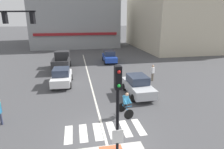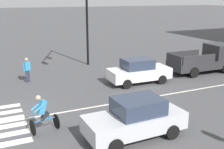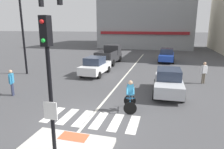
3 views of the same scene
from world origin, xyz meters
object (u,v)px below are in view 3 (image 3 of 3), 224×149
at_px(car_silver_eastbound_mid, 168,82).
at_px(pickup_truck_charcoal_westbound_distant, 110,55).
at_px(traffic_light_mast, 33,20).
at_px(cyclist, 130,95).
at_px(pedestrian_at_curb_left, 11,81).
at_px(car_blue_eastbound_distant, 167,55).
at_px(signal_pole, 49,78).
at_px(car_white_westbound_far, 95,66).
at_px(pedestrian_waiting_far_side, 204,71).

xyz_separation_m(car_silver_eastbound_mid, pickup_truck_charcoal_westbound_distant, (-6.64, 9.89, 0.17)).
bearing_deg(pickup_truck_charcoal_westbound_distant, traffic_light_mast, -118.76).
bearing_deg(cyclist, pedestrian_at_curb_left, 176.55).
xyz_separation_m(car_blue_eastbound_distant, cyclist, (-1.81, -15.86, 0.06)).
distance_m(car_silver_eastbound_mid, pedestrian_at_curb_left, 9.98).
distance_m(traffic_light_mast, pedestrian_at_curb_left, 6.27).
bearing_deg(signal_pole, car_white_westbound_far, 103.36).
bearing_deg(pedestrian_at_curb_left, car_silver_eastbound_mid, 16.74).
height_order(signal_pole, pickup_truck_charcoal_westbound_distant, signal_pole).
bearing_deg(pedestrian_at_curb_left, car_white_westbound_far, 64.28).
bearing_deg(car_silver_eastbound_mid, pedestrian_at_curb_left, -163.26).
distance_m(car_white_westbound_far, pedestrian_at_curb_left, 7.41).
distance_m(signal_pole, cyclist, 5.32).
bearing_deg(cyclist, pickup_truck_charcoal_westbound_distant, 109.64).
bearing_deg(signal_pole, car_silver_eastbound_mid, 66.17).
bearing_deg(signal_pole, traffic_light_mast, 127.18).
bearing_deg(signal_pole, pickup_truck_charcoal_westbound_distant, 99.84).
relative_size(traffic_light_mast, pickup_truck_charcoal_westbound_distant, 1.34).
bearing_deg(car_white_westbound_far, signal_pole, -76.64).
height_order(signal_pole, pedestrian_at_curb_left, signal_pole).
bearing_deg(car_blue_eastbound_distant, pedestrian_waiting_far_side, -73.59).
bearing_deg(pedestrian_at_curb_left, pedestrian_waiting_far_side, 26.45).
distance_m(traffic_light_mast, car_silver_eastbound_mid, 11.89).
xyz_separation_m(car_white_westbound_far, pedestrian_waiting_far_side, (8.98, -0.61, 0.17)).
relative_size(pedestrian_at_curb_left, pedestrian_waiting_far_side, 1.00).
bearing_deg(car_blue_eastbound_distant, pickup_truck_charcoal_westbound_distant, -158.03).
xyz_separation_m(car_white_westbound_far, car_silver_eastbound_mid, (6.34, -3.80, 0.00)).
relative_size(signal_pole, pedestrian_waiting_far_side, 2.66).
relative_size(car_white_westbound_far, pickup_truck_charcoal_westbound_distant, 0.81).
relative_size(car_blue_eastbound_distant, pedestrian_waiting_far_side, 2.49).
height_order(car_blue_eastbound_distant, car_silver_eastbound_mid, same).
relative_size(traffic_light_mast, cyclist, 4.10).
height_order(car_white_westbound_far, pedestrian_at_curb_left, pedestrian_at_curb_left).
height_order(traffic_light_mast, car_blue_eastbound_distant, traffic_light_mast).
bearing_deg(traffic_light_mast, cyclist, -29.75).
bearing_deg(traffic_light_mast, car_white_westbound_far, 22.23).
relative_size(car_blue_eastbound_distant, car_white_westbound_far, 1.00).
distance_m(signal_pole, car_silver_eastbound_mid, 8.99).
relative_size(signal_pole, car_white_westbound_far, 1.07).
relative_size(car_silver_eastbound_mid, pedestrian_at_curb_left, 2.48).
xyz_separation_m(car_silver_eastbound_mid, pedestrian_at_curb_left, (-9.56, -2.87, 0.17)).
bearing_deg(car_silver_eastbound_mid, traffic_light_mast, 170.35).
xyz_separation_m(traffic_light_mast, cyclist, (9.12, -5.21, -3.92)).
bearing_deg(pedestrian_waiting_far_side, car_blue_eastbound_distant, 106.41).
bearing_deg(pedestrian_waiting_far_side, traffic_light_mast, -174.51).
bearing_deg(car_blue_eastbound_distant, cyclist, -96.51).
xyz_separation_m(signal_pole, traffic_light_mast, (-7.50, 9.89, 1.96)).
bearing_deg(car_white_westbound_far, traffic_light_mast, -157.77).
bearing_deg(cyclist, car_blue_eastbound_distant, 83.49).
bearing_deg(pedestrian_waiting_far_side, pedestrian_at_curb_left, -153.55).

